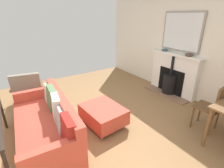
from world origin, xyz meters
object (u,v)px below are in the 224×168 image
at_px(fireplace, 173,76).
at_px(dining_chair_near_fireplace, 213,105).
at_px(mantel_bowl_near, 165,50).
at_px(mantel_bowl_far, 189,55).
at_px(sofa, 48,123).
at_px(armchair_accent, 27,87).
at_px(ottoman, 103,114).

relative_size(fireplace, dining_chair_near_fireplace, 1.55).
distance_m(fireplace, mantel_bowl_near, 0.75).
xyz_separation_m(mantel_bowl_far, sofa, (3.30, -0.28, -0.78)).
distance_m(mantel_bowl_near, sofa, 3.42).
distance_m(mantel_bowl_far, armchair_accent, 3.87).
relative_size(ottoman, dining_chair_near_fireplace, 0.96).
xyz_separation_m(mantel_bowl_near, sofa, (3.30, 0.44, -0.77)).
xyz_separation_m(ottoman, armchair_accent, (1.06, -1.63, 0.24)).
height_order(mantel_bowl_far, armchair_accent, mantel_bowl_far).
distance_m(sofa, ottoman, 1.01).
xyz_separation_m(mantel_bowl_near, mantel_bowl_far, (0.00, 0.72, 0.00)).
height_order(sofa, armchair_accent, armchair_accent).
xyz_separation_m(sofa, ottoman, (-0.99, 0.13, -0.12)).
relative_size(mantel_bowl_near, sofa, 0.07).
bearing_deg(mantel_bowl_far, armchair_accent, -27.90).
relative_size(sofa, dining_chair_near_fireplace, 2.15).
bearing_deg(ottoman, mantel_bowl_near, -166.03).
xyz_separation_m(mantel_bowl_near, ottoman, (2.31, 0.57, -0.89)).
height_order(armchair_accent, dining_chair_near_fireplace, dining_chair_near_fireplace).
relative_size(mantel_bowl_far, dining_chair_near_fireplace, 0.18).
xyz_separation_m(fireplace, mantel_bowl_far, (-0.00, 0.35, 0.65)).
relative_size(fireplace, sofa, 0.72).
distance_m(mantel_bowl_near, armchair_accent, 3.59).
bearing_deg(sofa, mantel_bowl_far, 175.17).
bearing_deg(mantel_bowl_far, dining_chair_near_fireplace, 54.81).
distance_m(fireplace, armchair_accent, 3.66).
distance_m(fireplace, mantel_bowl_far, 0.74).
bearing_deg(armchair_accent, dining_chair_near_fireplace, 132.00).
bearing_deg(mantel_bowl_far, sofa, -4.83).
relative_size(armchair_accent, dining_chair_near_fireplace, 0.92).
relative_size(fireplace, ottoman, 1.62).
height_order(mantel_bowl_far, dining_chair_near_fireplace, mantel_bowl_far).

